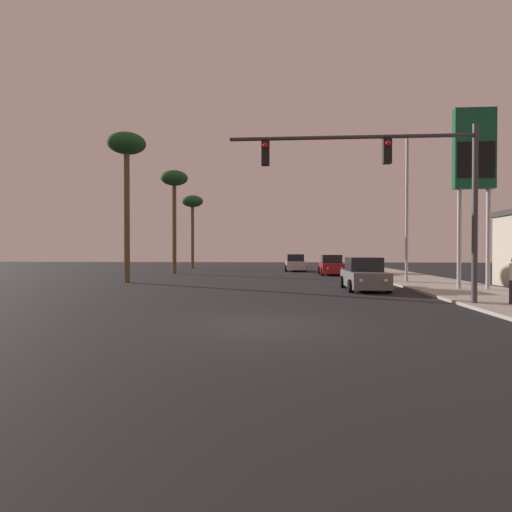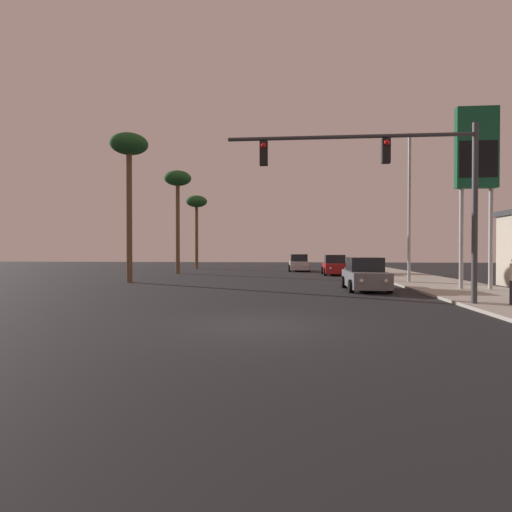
# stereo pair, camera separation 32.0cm
# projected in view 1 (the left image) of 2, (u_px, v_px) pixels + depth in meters

# --- Properties ---
(ground_plane) EXTENTS (120.00, 120.00, 0.00)m
(ground_plane) POSITION_uv_depth(u_px,v_px,m) (264.00, 326.00, 10.71)
(ground_plane) COLOR black
(sidewalk_right) EXTENTS (5.00, 60.00, 0.12)m
(sidewalk_right) POSITION_uv_depth(u_px,v_px,m) (462.00, 290.00, 20.04)
(sidewalk_right) COLOR #9E998E
(sidewalk_right) RESTS_ON ground
(car_grey) EXTENTS (2.04, 4.31, 1.68)m
(car_grey) POSITION_uv_depth(u_px,v_px,m) (364.00, 275.00, 20.50)
(car_grey) COLOR slate
(car_grey) RESTS_ON ground
(car_red) EXTENTS (2.04, 4.33, 1.68)m
(car_red) POSITION_uv_depth(u_px,v_px,m) (331.00, 266.00, 33.62)
(car_red) COLOR maroon
(car_red) RESTS_ON ground
(car_silver) EXTENTS (2.04, 4.34, 1.68)m
(car_silver) POSITION_uv_depth(u_px,v_px,m) (295.00, 263.00, 39.72)
(car_silver) COLOR #B7B7BC
(car_silver) RESTS_ON ground
(traffic_light_mast) EXTENTS (9.06, 0.36, 6.50)m
(traffic_light_mast) POSITION_uv_depth(u_px,v_px,m) (399.00, 175.00, 14.63)
(traffic_light_mast) COLOR #38383D
(traffic_light_mast) RESTS_ON sidewalk_right
(street_lamp) EXTENTS (1.74, 0.24, 9.00)m
(street_lamp) POSITION_uv_depth(u_px,v_px,m) (405.00, 200.00, 24.29)
(street_lamp) COLOR #99999E
(street_lamp) RESTS_ON sidewalk_right
(gas_station_sign) EXTENTS (2.00, 0.42, 9.00)m
(gas_station_sign) POSITION_uv_depth(u_px,v_px,m) (474.00, 159.00, 19.89)
(gas_station_sign) COLOR #99999E
(gas_station_sign) RESTS_ON sidewalk_right
(palm_tree_near) EXTENTS (2.40, 2.40, 9.48)m
(palm_tree_near) POSITION_uv_depth(u_px,v_px,m) (127.00, 152.00, 25.20)
(palm_tree_near) COLOR brown
(palm_tree_near) RESTS_ON ground
(palm_tree_far) EXTENTS (2.40, 2.40, 8.30)m
(palm_tree_far) POSITION_uv_depth(u_px,v_px,m) (192.00, 205.00, 45.19)
(palm_tree_far) COLOR brown
(palm_tree_far) RESTS_ON ground
(palm_tree_mid) EXTENTS (2.40, 2.40, 9.11)m
(palm_tree_mid) POSITION_uv_depth(u_px,v_px,m) (174.00, 184.00, 35.16)
(palm_tree_mid) COLOR brown
(palm_tree_mid) RESTS_ON ground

